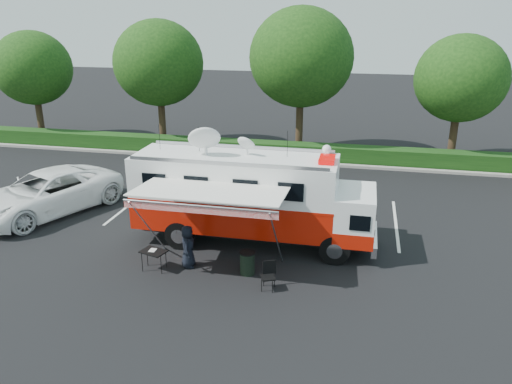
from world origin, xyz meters
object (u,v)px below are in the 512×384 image
command_truck (251,197)px  trash_bin (247,263)px  folding_table (153,252)px  white_suv (49,213)px

command_truck → trash_bin: 2.89m
folding_table → trash_bin: size_ratio=1.21×
trash_bin → command_truck: bearing=99.8°
folding_table → command_truck: bearing=45.8°
white_suv → folding_table: size_ratio=6.82×
white_suv → trash_bin: white_suv is taller
command_truck → white_suv: size_ratio=1.37×
folding_table → trash_bin: 3.25m
command_truck → white_suv: 9.76m
command_truck → trash_bin: bearing=-80.2°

